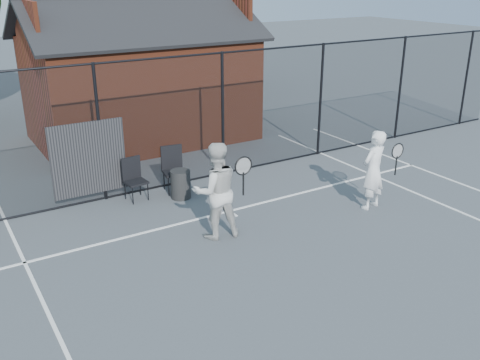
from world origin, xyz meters
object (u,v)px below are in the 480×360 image
player_back (216,191)px  waste_bin (181,184)px  player_front (373,170)px  chair_left (136,180)px  chair_right (174,170)px  clubhouse (140,85)px

player_back → waste_bin: 2.12m
player_back → player_front: bearing=-9.3°
chair_left → waste_bin: 0.98m
player_back → waste_bin: (0.22, 2.02, -0.61)m
chair_right → waste_bin: 0.45m
chair_left → chair_right: (0.93, 0.00, 0.05)m
chair_right → waste_bin: chair_right is taller
player_front → chair_left: (-4.10, 2.99, -0.39)m
waste_bin → chair_left: bearing=155.0°
player_front → waste_bin: bearing=141.3°
player_back → chair_left: (-0.66, 2.43, -0.47)m
clubhouse → chair_left: (-1.93, -4.40, -1.15)m
chair_left → chair_right: chair_right is taller
player_front → chair_left: player_front is taller
clubhouse → waste_bin: 5.09m
player_front → clubhouse: bearing=106.4°
player_front → chair_left: 5.09m
player_back → chair_left: size_ratio=2.01×
player_back → waste_bin: player_back is taller
clubhouse → chair_left: bearing=-113.7°
chair_left → waste_bin: size_ratio=1.44×
clubhouse → player_front: size_ratio=3.82×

